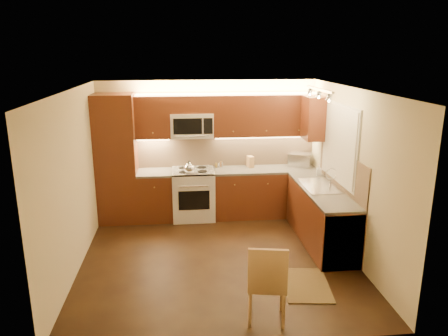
{
  "coord_description": "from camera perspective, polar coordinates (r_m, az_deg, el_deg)",
  "views": [
    {
      "loc": [
        -0.51,
        -5.84,
        3.01
      ],
      "look_at": [
        0.15,
        0.55,
        1.25
      ],
      "focal_mm": 34.4,
      "sensor_mm": 36.0,
      "label": 1
    }
  ],
  "objects": [
    {
      "name": "dishwasher",
      "position": [
        6.5,
        14.69,
        -8.61
      ],
      "size": [
        0.58,
        0.6,
        0.84
      ],
      "primitive_type": "cube",
      "color": "silver",
      "rests_on": "floor"
    },
    {
      "name": "sink",
      "position": [
        7.06,
        12.62,
        -1.81
      ],
      "size": [
        0.52,
        0.86,
        0.15
      ],
      "primitive_type": null,
      "color": "silver",
      "rests_on": "counter_right"
    },
    {
      "name": "spice_jar_c",
      "position": [
        7.97,
        -0.67,
        0.36
      ],
      "size": [
        0.05,
        0.05,
        0.1
      ],
      "primitive_type": "cylinder",
      "rotation": [
        0.0,
        0.0,
        0.25
      ],
      "color": "silver",
      "rests_on": "counter_back_right"
    },
    {
      "name": "kettle",
      "position": [
        7.57,
        -4.66,
        0.14
      ],
      "size": [
        0.25,
        0.25,
        0.23
      ],
      "primitive_type": null,
      "rotation": [
        0.0,
        0.0,
        -0.35
      ],
      "color": "silver",
      "rests_on": "stove"
    },
    {
      "name": "dining_chair",
      "position": [
        5.05,
        5.73,
        -14.72
      ],
      "size": [
        0.5,
        0.5,
        0.98
      ],
      "primitive_type": null,
      "rotation": [
        0.0,
        0.0,
        -0.18
      ],
      "color": "#A6834B",
      "rests_on": "floor"
    },
    {
      "name": "backsplash_back",
      "position": [
        8.08,
        0.36,
        2.39
      ],
      "size": [
        3.3,
        0.02,
        0.6
      ],
      "primitive_type": "cube",
      "color": "#A28263",
      "rests_on": "wall_back"
    },
    {
      "name": "counter_right",
      "position": [
        6.95,
        12.96,
        -2.92
      ],
      "size": [
        0.6,
        2.0,
        0.04
      ],
      "primitive_type": "cube",
      "color": "#3B3836",
      "rests_on": "base_cab_right"
    },
    {
      "name": "backsplash_right",
      "position": [
        6.96,
        15.38,
        -0.31
      ],
      "size": [
        0.02,
        2.0,
        0.6
      ],
      "primitive_type": "cube",
      "color": "#A28263",
      "rests_on": "wall_right"
    },
    {
      "name": "microwave",
      "position": [
        7.76,
        -4.29,
        5.72
      ],
      "size": [
        0.76,
        0.38,
        0.44
      ],
      "primitive_type": null,
      "color": "silver",
      "rests_on": "wall_back"
    },
    {
      "name": "track_light_bar",
      "position": [
        6.59,
        12.53,
        10.19
      ],
      "size": [
        0.04,
        1.2,
        0.03
      ],
      "primitive_type": "cube",
      "color": "silver",
      "rests_on": "ceiling"
    },
    {
      "name": "window_blinds",
      "position": [
        6.99,
        14.98,
        3.17
      ],
      "size": [
        0.02,
        1.36,
        1.16
      ],
      "primitive_type": "cube",
      "color": "silver",
      "rests_on": "wall_right"
    },
    {
      "name": "spice_jar_d",
      "position": [
        8.04,
        -0.35,
        0.5
      ],
      "size": [
        0.05,
        0.05,
        0.1
      ],
      "primitive_type": "cylinder",
      "rotation": [
        0.0,
        0.0,
        0.23
      ],
      "color": "#915B2B",
      "rests_on": "counter_back_right"
    },
    {
      "name": "ceiling",
      "position": [
        5.88,
        -0.92,
        10.35
      ],
      "size": [
        4.0,
        4.0,
        0.01
      ],
      "primitive_type": "cube",
      "color": "beige",
      "rests_on": "ground"
    },
    {
      "name": "rug",
      "position": [
        6.0,
        10.89,
        -15.01
      ],
      "size": [
        0.69,
        0.95,
        0.01
      ],
      "primitive_type": "cube",
      "rotation": [
        0.0,
        0.0,
        -0.12
      ],
      "color": "black",
      "rests_on": "floor"
    },
    {
      "name": "spice_jar_b",
      "position": [
        8.01,
        -1.05,
        0.38
      ],
      "size": [
        0.05,
        0.05,
        0.09
      ],
      "primitive_type": "cylinder",
      "rotation": [
        0.0,
        0.0,
        -0.2
      ],
      "color": "olive",
      "rests_on": "counter_back_right"
    },
    {
      "name": "wall_left",
      "position": [
        6.28,
        -19.38,
        -1.86
      ],
      "size": [
        0.01,
        4.0,
        2.5
      ],
      "primitive_type": "cube",
      "color": "beige",
      "rests_on": "ground"
    },
    {
      "name": "wall_front",
      "position": [
        4.25,
        1.55,
        -9.14
      ],
      "size": [
        4.0,
        0.01,
        2.5
      ],
      "primitive_type": "cube",
      "color": "beige",
      "rests_on": "ground"
    },
    {
      "name": "pantry",
      "position": [
        7.85,
        -14.09,
        1.15
      ],
      "size": [
        0.7,
        0.6,
        2.3
      ],
      "primitive_type": "cube",
      "color": "#4E2610",
      "rests_on": "floor"
    },
    {
      "name": "spice_jar_a",
      "position": [
        8.04,
        -0.28,
        0.49
      ],
      "size": [
        0.05,
        0.05,
        0.1
      ],
      "primitive_type": "cylinder",
      "rotation": [
        0.0,
        0.0,
        -0.15
      ],
      "color": "silver",
      "rests_on": "counter_back_right"
    },
    {
      "name": "soap_bottle",
      "position": [
        7.69,
        12.5,
        -0.28
      ],
      "size": [
        0.09,
        0.09,
        0.18
      ],
      "primitive_type": "imported",
      "rotation": [
        0.0,
        0.0,
        -0.15
      ],
      "color": "silver",
      "rests_on": "counter_right"
    },
    {
      "name": "upper_cab_bridge",
      "position": [
        7.72,
        -4.35,
        8.48
      ],
      "size": [
        0.76,
        0.35,
        0.31
      ],
      "primitive_type": "cube",
      "color": "#4E2610",
      "rests_on": "wall_back"
    },
    {
      "name": "window_frame",
      "position": [
        7.0,
        15.14,
        3.17
      ],
      "size": [
        0.03,
        1.44,
        1.24
      ],
      "primitive_type": "cube",
      "color": "silver",
      "rests_on": "wall_right"
    },
    {
      "name": "base_cab_back_left",
      "position": [
        7.98,
        -9.05,
        -3.73
      ],
      "size": [
        0.62,
        0.6,
        0.86
      ],
      "primitive_type": "cube",
      "color": "#4E2610",
      "rests_on": "floor"
    },
    {
      "name": "base_cab_right",
      "position": [
        7.1,
        12.74,
        -6.37
      ],
      "size": [
        0.6,
        2.0,
        0.86
      ],
      "primitive_type": "cube",
      "color": "#4E2610",
      "rests_on": "floor"
    },
    {
      "name": "floor",
      "position": [
        6.59,
        -0.82,
        -11.86
      ],
      "size": [
        4.0,
        4.0,
        0.01
      ],
      "primitive_type": "cube",
      "color": "black",
      "rests_on": "ground"
    },
    {
      "name": "base_cab_back_right",
      "position": [
        8.12,
        5.43,
        -3.28
      ],
      "size": [
        1.92,
        0.6,
        0.86
      ],
      "primitive_type": "cube",
      "color": "#4E2610",
      "rests_on": "floor"
    },
    {
      "name": "stove",
      "position": [
        7.94,
        -4.08,
        -3.45
      ],
      "size": [
        0.76,
        0.65,
        0.92
      ],
      "primitive_type": null,
      "color": "silver",
      "rests_on": "floor"
    },
    {
      "name": "toaster_oven",
      "position": [
        8.24,
        10.03,
        1.13
      ],
      "size": [
        0.49,
        0.44,
        0.24
      ],
      "primitive_type": "cube",
      "rotation": [
        0.0,
        0.0,
        -0.41
      ],
      "color": "silver",
      "rests_on": "counter_back_right"
    },
    {
      "name": "upper_cab_right_corner",
      "position": [
        7.69,
        11.92,
        6.51
      ],
      "size": [
        0.35,
        0.5,
        0.75
      ],
      "primitive_type": "cube",
      "color": "#4E2610",
      "rests_on": "wall_right"
    },
    {
      "name": "upper_cab_back_left",
      "position": [
        7.76,
        -9.45,
        6.71
      ],
      "size": [
        0.62,
        0.35,
        0.75
      ],
      "primitive_type": "cube",
      "color": "#4E2610",
      "rests_on": "wall_back"
    },
    {
      "name": "counter_back_left",
      "position": [
        7.85,
        -9.19,
        -0.62
      ],
      "size": [
        0.62,
        0.6,
        0.04
      ],
      "primitive_type": "cube",
      "color": "#3B3836",
      "rests_on": "base_cab_back_left"
    },
    {
      "name": "counter_back_right",
      "position": [
        7.98,
        5.51,
        -0.21
      ],
      "size": [
        1.92,
        0.6,
        0.04
      ],
      "primitive_type": "cube",
      "color": "#3B3836",
      "rests_on": "base_cab_back_right"
    },
    {
      "name": "wall_back",
      "position": [
        8.05,
        -2.13,
        2.69
      ],
      "size": [
        4.0,
        0.01,
        2.5
      ],
      "primitive_type": "cube",
      "color": "beige",
      "rests_on": "ground"
    },
    {
      "name": "faucet",
      "position": [
        7.1,
        14.04,
        -1.18
      ],
      "size": [
        0.2,
        0.04,
        0.3
      ],
      "primitive_type": null,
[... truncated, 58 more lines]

